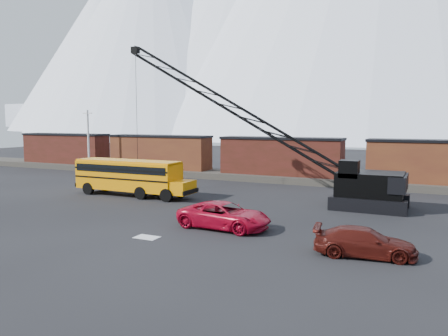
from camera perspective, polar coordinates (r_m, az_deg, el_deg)
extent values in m
plane|color=black|center=(29.32, -6.26, -7.03)|extent=(160.00, 160.00, 0.00)
cone|color=white|center=(351.80, -9.22, 17.65)|extent=(240.00, 240.00, 160.00)
cone|color=white|center=(429.49, -15.13, 14.12)|extent=(220.00, 220.00, 140.00)
cube|color=white|center=(364.59, 23.29, 6.56)|extent=(800.00, 80.00, 24.00)
cube|color=#433F37|center=(49.05, 7.38, -1.27)|extent=(120.00, 5.00, 0.70)
cube|color=#4A1914|center=(66.11, -20.00, 2.38)|extent=(13.50, 2.90, 4.00)
cube|color=black|center=(66.02, -20.06, 4.16)|extent=(13.70, 3.10, 0.25)
cube|color=black|center=(69.28, -22.38, 1.04)|extent=(2.20, 2.40, 0.60)
cube|color=black|center=(63.32, -17.27, 0.78)|extent=(2.20, 2.40, 0.60)
cube|color=#4C2115|center=(55.86, -8.39, 2.05)|extent=(13.50, 2.90, 4.00)
cube|color=black|center=(55.75, -8.43, 4.15)|extent=(13.70, 3.10, 0.25)
cube|color=black|center=(58.44, -11.79, 0.49)|extent=(2.20, 2.40, 0.60)
cube|color=black|center=(53.79, -4.65, 0.12)|extent=(2.20, 2.40, 0.60)
cube|color=#4A1914|center=(48.80, 7.41, 1.47)|extent=(13.50, 2.90, 4.00)
cube|color=black|center=(48.68, 7.45, 3.87)|extent=(13.70, 3.10, 0.25)
cube|color=black|center=(50.42, 2.85, -0.28)|extent=(2.20, 2.40, 0.60)
cube|color=black|center=(47.84, 12.17, -0.76)|extent=(2.20, 2.40, 0.60)
cube|color=#4C2115|center=(46.42, 26.53, 0.62)|extent=(13.50, 2.90, 4.00)
cube|color=black|center=(46.29, 26.66, 3.14)|extent=(13.70, 3.10, 0.25)
cube|color=black|center=(46.71, 21.28, -1.22)|extent=(2.20, 2.40, 0.60)
cylinder|color=silver|center=(57.61, -17.29, 3.26)|extent=(0.24, 0.24, 8.00)
cube|color=silver|center=(57.55, -17.40, 6.84)|extent=(1.40, 0.12, 0.12)
cube|color=silver|center=(25.83, -10.04, -8.90)|extent=(1.40, 0.90, 0.02)
cube|color=orange|center=(39.97, -12.44, -0.97)|extent=(10.00, 2.50, 2.50)
cube|color=orange|center=(36.91, -5.53, -2.54)|extent=(1.60, 2.30, 1.10)
cube|color=orange|center=(39.83, -12.48, 0.88)|extent=(10.00, 2.30, 0.18)
cube|color=black|center=(38.91, -13.60, -0.15)|extent=(9.60, 0.05, 0.65)
cube|color=black|center=(40.88, -11.37, 0.20)|extent=(9.60, 0.05, 0.65)
cube|color=black|center=(36.53, -4.38, -3.10)|extent=(0.15, 2.45, 0.35)
cube|color=black|center=(43.37, -17.68, -1.90)|extent=(0.15, 2.50, 0.35)
cylinder|color=black|center=(41.59, -17.29, -2.57)|extent=(1.10, 0.35, 1.10)
cylinder|color=black|center=(43.28, -15.23, -2.17)|extent=(1.10, 0.35, 1.10)
cylinder|color=black|center=(37.92, -10.83, -3.23)|extent=(1.10, 0.35, 1.10)
cylinder|color=black|center=(39.77, -8.87, -2.75)|extent=(1.10, 0.35, 1.10)
cylinder|color=black|center=(36.46, -7.53, -3.55)|extent=(1.10, 0.35, 1.10)
cylinder|color=black|center=(38.38, -5.66, -3.03)|extent=(1.10, 0.35, 1.10)
imported|color=#B10823|center=(27.36, 0.04, -6.21)|extent=(6.03, 3.05, 1.63)
imported|color=#44100C|center=(22.97, 17.89, -9.20)|extent=(5.19, 2.71, 1.44)
cube|color=black|center=(33.73, 18.14, -4.69)|extent=(5.50, 1.00, 1.00)
cube|color=black|center=(36.85, 18.79, -3.80)|extent=(5.50, 1.00, 1.00)
cube|color=black|center=(35.07, 18.56, -1.98)|extent=(4.80, 3.60, 1.80)
cube|color=black|center=(34.86, 21.83, -1.82)|extent=(1.20, 3.80, 1.20)
cube|color=black|center=(33.94, 16.03, -0.12)|extent=(1.40, 1.20, 1.30)
cube|color=black|center=(33.40, 15.88, -0.21)|extent=(1.20, 0.06, 0.90)
cube|color=black|center=(42.82, -11.51, 14.86)|extent=(0.70, 0.50, 0.60)
cylinder|color=black|center=(42.32, -11.31, 5.98)|extent=(0.04, 0.04, 12.92)
cube|color=black|center=(42.80, -11.13, -2.43)|extent=(0.25, 0.25, 0.50)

